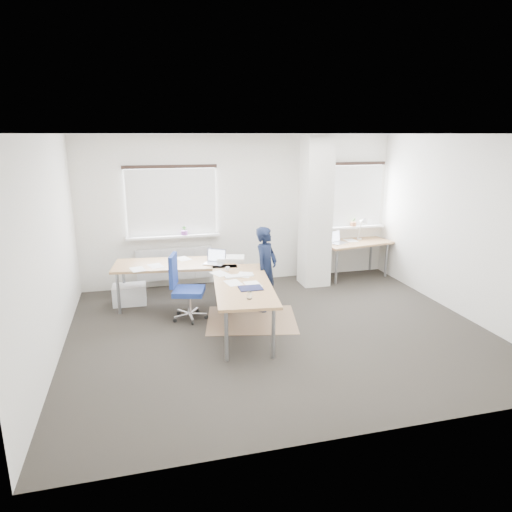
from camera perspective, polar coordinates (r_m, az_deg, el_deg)
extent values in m
plane|color=black|center=(6.81, 2.85, -9.30)|extent=(6.00, 6.00, 0.00)
cube|color=beige|center=(8.73, -1.89, 5.77)|extent=(6.00, 0.04, 2.80)
cube|color=beige|center=(4.14, 13.41, -5.17)|extent=(6.00, 0.04, 2.80)
cube|color=beige|center=(6.19, -24.56, 0.56)|extent=(0.04, 5.00, 2.80)
cube|color=beige|center=(7.79, 24.64, 3.28)|extent=(0.04, 5.00, 2.80)
cube|color=white|center=(6.21, 3.20, 14.99)|extent=(6.00, 5.00, 0.04)
cube|color=beige|center=(8.60, 7.45, 5.44)|extent=(0.50, 0.50, 2.78)
cube|color=white|center=(8.49, -10.51, 6.63)|extent=(1.60, 0.04, 1.20)
cube|color=white|center=(8.45, -10.49, 6.59)|extent=(1.60, 0.02, 1.20)
cube|color=white|center=(8.53, -10.28, 2.44)|extent=(1.70, 0.20, 0.04)
cube|color=white|center=(9.44, 12.01, 7.37)|extent=(1.20, 0.04, 1.20)
cube|color=white|center=(9.41, 12.12, 7.34)|extent=(1.20, 0.02, 1.20)
cube|color=white|center=(9.48, 12.00, 3.60)|extent=(1.30, 0.20, 0.04)
cube|color=white|center=(8.68, -10.13, -0.94)|extent=(1.40, 0.10, 0.60)
cylinder|color=#81408D|center=(8.52, -8.94, 2.89)|extent=(0.12, 0.12, 0.08)
imported|color=#2F5F26|center=(8.51, -8.96, 3.17)|extent=(0.09, 0.06, 0.17)
cylinder|color=#A1633E|center=(9.45, 12.07, 3.93)|extent=(0.12, 0.12, 0.08)
imported|color=#2F5F26|center=(9.44, 12.08, 4.18)|extent=(0.09, 0.07, 0.17)
cube|color=#7F6045|center=(7.17, -0.56, -7.95)|extent=(1.58, 1.41, 0.01)
cube|color=white|center=(8.06, -15.52, -4.65)|extent=(0.55, 0.39, 0.33)
cube|color=#925E3F|center=(7.68, -10.05, -1.02)|extent=(2.08, 1.03, 0.04)
cube|color=#925E3F|center=(6.55, -1.69, -3.59)|extent=(1.03, 2.08, 0.04)
cylinder|color=gray|center=(7.60, -16.82, -4.50)|extent=(0.05, 0.05, 0.69)
cylinder|color=gray|center=(8.16, -16.18, -3.11)|extent=(0.05, 0.05, 0.69)
cylinder|color=gray|center=(8.08, -3.46, -2.71)|extent=(0.05, 0.05, 0.69)
cylinder|color=gray|center=(5.83, -3.72, -9.91)|extent=(0.05, 0.05, 0.69)
cylinder|color=gray|center=(5.89, 2.19, -9.60)|extent=(0.05, 0.05, 0.69)
cylinder|color=gray|center=(7.55, -0.09, -3.97)|extent=(0.05, 0.05, 0.69)
cube|color=#B7B7BC|center=(7.53, -5.23, -0.95)|extent=(0.40, 0.37, 0.01)
cube|color=#B7B7BC|center=(7.60, -4.93, 0.09)|extent=(0.30, 0.21, 0.22)
cube|color=silver|center=(7.60, -4.93, 0.09)|extent=(0.26, 0.18, 0.19)
cube|color=white|center=(6.85, -2.12, -2.50)|extent=(0.45, 0.16, 0.02)
cube|color=#141839|center=(6.32, -0.68, -4.03)|extent=(0.32, 0.24, 0.01)
cube|color=silver|center=(7.69, -3.15, -0.35)|extent=(0.52, 0.42, 0.07)
imported|color=white|center=(7.13, -3.57, -1.61)|extent=(0.07, 0.07, 0.07)
cylinder|color=silver|center=(5.92, -0.82, -4.92)|extent=(0.07, 0.07, 0.10)
cube|color=#925E3F|center=(9.29, 12.31, 1.65)|extent=(1.50, 0.93, 0.04)
cylinder|color=gray|center=(8.85, 10.00, -1.34)|extent=(0.05, 0.05, 0.69)
cylinder|color=gray|center=(9.56, 15.97, -0.47)|extent=(0.05, 0.05, 0.69)
cylinder|color=gray|center=(9.25, 8.27, -0.55)|extent=(0.05, 0.05, 0.69)
cylinder|color=gray|center=(9.93, 14.12, 0.22)|extent=(0.05, 0.05, 0.69)
cube|color=#B7B7BC|center=(9.06, 10.28, 1.60)|extent=(0.40, 0.35, 0.01)
cube|color=#B7B7BC|center=(9.11, 9.76, 2.42)|extent=(0.31, 0.19, 0.22)
cube|color=silver|center=(9.11, 9.76, 2.42)|extent=(0.27, 0.16, 0.19)
cylinder|color=white|center=(9.52, 12.79, 2.12)|extent=(0.10, 0.10, 0.02)
cylinder|color=white|center=(9.48, 12.85, 3.24)|extent=(0.02, 0.16, 0.38)
cylinder|color=white|center=(9.33, 13.26, 4.42)|extent=(0.02, 0.29, 0.13)
cone|color=white|center=(9.22, 13.65, 4.14)|extent=(0.14, 0.16, 0.17)
cube|color=navy|center=(7.12, -8.38, -4.39)|extent=(0.56, 0.56, 0.08)
cube|color=navy|center=(7.06, -10.31, -1.77)|extent=(0.17, 0.40, 0.50)
cylinder|color=silver|center=(7.18, -8.32, -5.81)|extent=(0.06, 0.06, 0.34)
cylinder|color=black|center=(7.23, -6.22, -7.58)|extent=(0.07, 0.04, 0.06)
cylinder|color=black|center=(7.48, -7.34, -6.83)|extent=(0.06, 0.07, 0.06)
cylinder|color=black|center=(7.44, -9.66, -7.03)|extent=(0.06, 0.07, 0.06)
cylinder|color=black|center=(7.17, -10.11, -7.93)|extent=(0.07, 0.05, 0.06)
cylinder|color=black|center=(7.03, -7.94, -8.30)|extent=(0.03, 0.06, 0.06)
imported|color=black|center=(7.36, 1.24, -1.64)|extent=(0.59, 0.59, 1.38)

